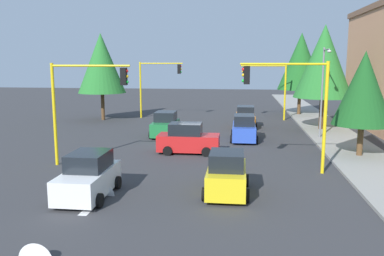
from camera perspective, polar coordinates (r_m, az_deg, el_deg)
The scene contains 18 objects.
ground_plane at distance 28.49m, azimuth 0.61°, elevation -2.64°, with size 120.00×120.00×0.00m, color #353538.
sidewalk_kerb at distance 34.04m, azimuth 19.45°, elevation -1.07°, with size 80.00×4.00×0.15m, color gray.
lane_arrow_near at distance 18.28m, azimuth -13.07°, elevation -9.82°, with size 2.40×1.10×1.10m.
traffic_signal_near_right at distance 23.48m, azimuth -15.13°, elevation 4.66°, with size 0.36×4.59×5.86m.
traffic_signal_near_left at distance 21.93m, azimuth 13.96°, elevation 4.57°, with size 0.36×4.59×5.96m.
traffic_signal_far_left at distance 41.82m, azimuth 10.62°, elevation 6.58°, with size 0.36×4.59×5.65m.
traffic_signal_far_right at distance 42.65m, azimuth -5.00°, elevation 6.97°, with size 0.36×4.59×5.89m.
street_lamp_curbside at distance 31.94m, azimuth 18.11°, elevation 6.07°, with size 2.15×0.28×7.00m.
tree_roadside_mid at distance 36.36m, azimuth 18.17°, elevation 8.95°, with size 4.93×4.93×9.05m.
tree_roadside_near at distance 26.79m, azimuth 23.13°, elevation 5.16°, with size 3.62×3.62×6.59m.
tree_opposite_side at distance 42.12m, azimuth -12.72°, elevation 8.93°, with size 4.78×4.78×8.77m.
tree_roadside_far at distance 46.14m, azimuth 15.16°, elevation 9.09°, with size 4.93×4.93×9.04m.
car_blue at distance 30.82m, azimuth 7.38°, elevation -0.10°, with size 4.10×2.02×1.98m.
car_white at distance 18.55m, azimuth -14.45°, elevation -6.70°, with size 4.04×2.11×1.98m.
car_orange at distance 36.87m, azimuth 7.56°, elevation 1.45°, with size 3.74×2.01×1.98m.
car_red at distance 26.41m, azimuth -0.58°, elevation -1.62°, with size 2.09×4.01×1.98m.
car_green at distance 32.32m, azimuth -3.78°, elevation 0.39°, with size 3.66×2.11×1.98m.
car_yellow at distance 18.38m, azimuth 4.93°, elevation -6.58°, with size 3.64×2.03×1.98m.
Camera 1 is at (27.69, 3.08, 5.95)m, focal length 37.68 mm.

